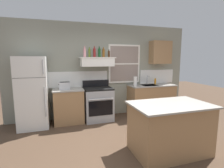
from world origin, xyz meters
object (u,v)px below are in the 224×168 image
toaster (65,86)px  stove_range (98,103)px  refrigerator (33,92)px  bottle_rose_pink (85,53)px  bottle_amber_wine (104,53)px  paper_towel_roll (135,81)px  dish_soap_bottle (155,81)px  bottle_olive_oil_square (89,53)px  bottle_red_label_wine (94,53)px  kitchen_island (169,128)px  bottle_dark_green_wine (99,53)px  bottle_brown_stout (109,54)px

toaster → stove_range: (0.89, -0.04, -0.54)m
refrigerator → bottle_rose_pink: size_ratio=6.14×
bottle_amber_wine → paper_towel_roll: size_ratio=1.02×
stove_range → dish_soap_bottle: (1.88, 0.14, 0.54)m
bottle_olive_oil_square → bottle_red_label_wine: size_ratio=0.93×
dish_soap_bottle → toaster: bearing=-177.9°
bottle_red_label_wine → kitchen_island: (0.93, -2.14, -1.41)m
bottle_amber_wine → kitchen_island: bearing=-72.8°
stove_range → kitchen_island: bearing=-67.1°
bottle_rose_pink → kitchen_island: bearing=-60.4°
bottle_rose_pink → bottle_dark_green_wine: (0.40, -0.01, 0.00)m
refrigerator → bottle_amber_wine: bearing=4.3°
paper_towel_roll → dish_soap_bottle: paper_towel_roll is taller
stove_range → bottle_rose_pink: bearing=168.6°
bottle_red_label_wine → bottle_brown_stout: 0.42m
bottle_brown_stout → paper_towel_roll: 1.12m
bottle_olive_oil_square → bottle_brown_stout: bottle_olive_oil_square is taller
bottle_red_label_wine → bottle_amber_wine: size_ratio=1.06×
stove_range → bottle_amber_wine: 1.41m
bottle_red_label_wine → bottle_dark_green_wine: bearing=-15.1°
bottle_amber_wine → dish_soap_bottle: bottle_amber_wine is taller
bottle_rose_pink → bottle_olive_oil_square: (0.13, 0.02, -0.01)m
bottle_olive_oil_square → bottle_brown_stout: (0.55, 0.02, -0.02)m
bottle_rose_pink → bottle_amber_wine: (0.53, 0.05, -0.00)m
refrigerator → paper_towel_roll: (2.79, 0.06, 0.17)m
bottle_red_label_wine → bottle_amber_wine: (0.26, 0.02, -0.01)m
bottle_olive_oil_square → dish_soap_bottle: bottle_olive_oil_square is taller
toaster → bottle_rose_pink: bearing=3.4°
bottle_amber_wine → bottle_rose_pink: bearing=-174.7°
stove_range → bottle_amber_wine: bearing=30.8°
stove_range → bottle_red_label_wine: size_ratio=3.74×
refrigerator → bottle_dark_green_wine: 1.98m
bottle_dark_green_wine → bottle_amber_wine: bottle_dark_green_wine is taller
bottle_red_label_wine → paper_towel_roll: (1.21, -0.06, -0.82)m
bottle_rose_pink → bottle_brown_stout: 0.69m
stove_range → bottle_brown_stout: (0.35, 0.10, 1.37)m
bottle_dark_green_wine → bottle_brown_stout: bearing=8.8°
refrigerator → bottle_rose_pink: bearing=3.9°
bottle_amber_wine → bottle_brown_stout: 0.16m
bottle_amber_wine → bottle_dark_green_wine: bearing=-156.9°
bottle_red_label_wine → bottle_brown_stout: size_ratio=1.37×
bottle_olive_oil_square → dish_soap_bottle: size_ratio=1.50×
refrigerator → kitchen_island: (2.51, -2.02, -0.42)m
bottle_rose_pink → bottle_amber_wine: 0.53m
bottle_olive_oil_square → dish_soap_bottle: 2.25m
bottle_rose_pink → bottle_brown_stout: bottle_rose_pink is taller
bottle_dark_green_wine → paper_towel_roll: 1.36m
refrigerator → kitchen_island: size_ratio=1.26×
bottle_olive_oil_square → bottle_dark_green_wine: 0.27m
bottle_dark_green_wine → bottle_brown_stout: bottle_dark_green_wine is taller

